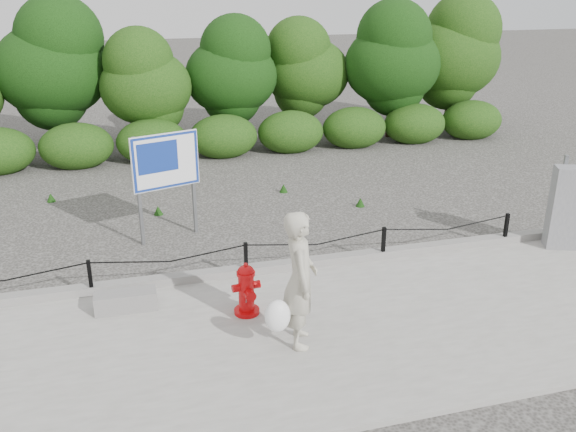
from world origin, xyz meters
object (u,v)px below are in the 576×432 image
(advertising_sign, at_px, (166,166))
(pedestrian, at_px, (299,282))
(concrete_block, at_px, (126,301))
(utility_cabinet, at_px, (566,208))
(fire_hydrant, at_px, (246,290))

(advertising_sign, bearing_deg, pedestrian, -90.42)
(concrete_block, distance_m, utility_cabinet, 7.92)
(fire_hydrant, bearing_deg, utility_cabinet, 0.83)
(advertising_sign, bearing_deg, fire_hydrant, -93.89)
(advertising_sign, bearing_deg, utility_cabinet, -37.55)
(concrete_block, relative_size, utility_cabinet, 0.54)
(fire_hydrant, xyz_separation_m, concrete_block, (-1.74, 0.60, -0.24))
(fire_hydrant, relative_size, pedestrian, 0.43)
(pedestrian, relative_size, utility_cabinet, 1.13)
(pedestrian, distance_m, utility_cabinet, 5.91)
(utility_cabinet, height_order, advertising_sign, advertising_sign)
(fire_hydrant, bearing_deg, pedestrian, -68.39)
(fire_hydrant, height_order, pedestrian, pedestrian)
(utility_cabinet, bearing_deg, fire_hydrant, -150.84)
(concrete_block, bearing_deg, advertising_sign, 71.29)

